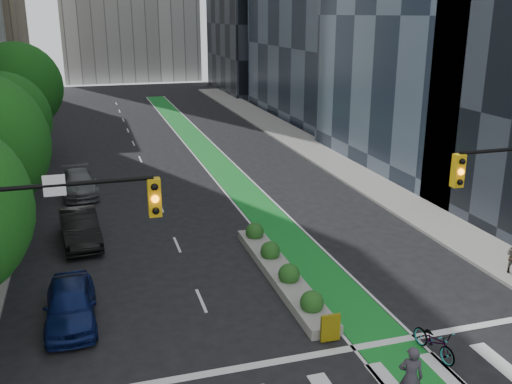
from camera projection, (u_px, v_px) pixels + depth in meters
ground at (318, 378)px, 17.87m from camera, size 160.00×160.00×0.00m
sidewalk_left at (5, 186)px, 37.46m from camera, size 3.60×90.00×0.15m
sidewalk_right at (335, 161)px, 43.93m from camera, size 3.60×90.00×0.15m
bike_lane_paint at (209, 155)px, 46.10m from camera, size 2.20×70.00×0.01m
tree_midfar at (3, 120)px, 33.48m from camera, size 5.60×5.60×7.76m
tree_far at (17, 87)px, 42.39m from camera, size 6.60×6.60×9.00m
signal_left at (0, 267)px, 14.48m from camera, size 6.14×0.51×7.20m
median_planter at (281, 270)px, 24.52m from camera, size 1.20×10.26×1.10m
bicycle at (434, 341)px, 18.94m from camera, size 0.95×2.03×1.03m
cyclist at (411, 377)px, 16.29m from camera, size 0.85×0.73×1.97m
parked_car_left_near at (70, 304)px, 20.84m from camera, size 1.81×4.49×1.53m
parked_car_left_mid at (80, 228)px, 28.15m from camera, size 2.16×5.03×1.61m
parked_car_left_far at (79, 183)px, 35.78m from camera, size 2.44×5.16×1.46m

